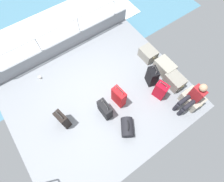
{
  "coord_description": "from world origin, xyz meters",
  "views": [
    {
      "loc": [
        2.0,
        -0.96,
        4.89
      ],
      "look_at": [
        0.15,
        0.35,
        0.25
      ],
      "focal_mm": 28.52,
      "sensor_mm": 36.0,
      "label": 1
    }
  ],
  "objects_px": {
    "cargo_crate_0": "(148,54)",
    "duffel_bag": "(127,127)",
    "cargo_crate_2": "(174,81)",
    "cargo_crate_3": "(192,99)",
    "suitcase_4": "(152,76)",
    "suitcase_2": "(119,97)",
    "cargo_crate_1": "(164,67)",
    "suitcase_0": "(63,119)",
    "suitcase_3": "(105,109)",
    "paper_cup": "(40,78)",
    "passenger_seated": "(193,97)",
    "suitcase_1": "(160,90)"
  },
  "relations": [
    {
      "from": "cargo_crate_0",
      "to": "duffel_bag",
      "type": "height_order",
      "value": "duffel_bag"
    },
    {
      "from": "cargo_crate_2",
      "to": "cargo_crate_3",
      "type": "relative_size",
      "value": 0.99
    },
    {
      "from": "suitcase_4",
      "to": "suitcase_2",
      "type": "bearing_deg",
      "value": -91.52
    },
    {
      "from": "cargo_crate_1",
      "to": "suitcase_0",
      "type": "distance_m",
      "value": 3.43
    },
    {
      "from": "cargo_crate_3",
      "to": "duffel_bag",
      "type": "xyz_separation_m",
      "value": [
        -0.43,
        -2.03,
        -0.01
      ]
    },
    {
      "from": "suitcase_4",
      "to": "suitcase_3",
      "type": "bearing_deg",
      "value": -88.83
    },
    {
      "from": "cargo_crate_3",
      "to": "suitcase_2",
      "type": "relative_size",
      "value": 0.73
    },
    {
      "from": "suitcase_2",
      "to": "suitcase_4",
      "type": "relative_size",
      "value": 1.04
    },
    {
      "from": "suitcase_4",
      "to": "duffel_bag",
      "type": "distance_m",
      "value": 1.7
    },
    {
      "from": "suitcase_4",
      "to": "paper_cup",
      "type": "relative_size",
      "value": 7.97
    },
    {
      "from": "cargo_crate_0",
      "to": "cargo_crate_3",
      "type": "distance_m",
      "value": 1.98
    },
    {
      "from": "cargo_crate_2",
      "to": "passenger_seated",
      "type": "height_order",
      "value": "passenger_seated"
    },
    {
      "from": "suitcase_0",
      "to": "cargo_crate_2",
      "type": "bearing_deg",
      "value": 75.75
    },
    {
      "from": "duffel_bag",
      "to": "suitcase_4",
      "type": "bearing_deg",
      "value": 117.07
    },
    {
      "from": "cargo_crate_1",
      "to": "passenger_seated",
      "type": "bearing_deg",
      "value": -11.82
    },
    {
      "from": "cargo_crate_3",
      "to": "suitcase_3",
      "type": "bearing_deg",
      "value": -117.43
    },
    {
      "from": "cargo_crate_3",
      "to": "suitcase_0",
      "type": "relative_size",
      "value": 0.83
    },
    {
      "from": "cargo_crate_1",
      "to": "suitcase_2",
      "type": "distance_m",
      "value": 1.82
    },
    {
      "from": "cargo_crate_2",
      "to": "duffel_bag",
      "type": "xyz_separation_m",
      "value": [
        0.3,
        -2.03,
        -0.02
      ]
    },
    {
      "from": "passenger_seated",
      "to": "paper_cup",
      "type": "distance_m",
      "value": 4.56
    },
    {
      "from": "suitcase_1",
      "to": "paper_cup",
      "type": "height_order",
      "value": "suitcase_1"
    },
    {
      "from": "cargo_crate_1",
      "to": "cargo_crate_2",
      "type": "height_order",
      "value": "cargo_crate_1"
    },
    {
      "from": "cargo_crate_3",
      "to": "suitcase_4",
      "type": "relative_size",
      "value": 0.76
    },
    {
      "from": "passenger_seated",
      "to": "suitcase_2",
      "type": "distance_m",
      "value": 1.99
    },
    {
      "from": "suitcase_2",
      "to": "paper_cup",
      "type": "xyz_separation_m",
      "value": [
        -2.07,
        -1.55,
        -0.28
      ]
    },
    {
      "from": "suitcase_0",
      "to": "suitcase_3",
      "type": "relative_size",
      "value": 1.02
    },
    {
      "from": "cargo_crate_1",
      "to": "passenger_seated",
      "type": "xyz_separation_m",
      "value": [
        1.27,
        -0.27,
        0.35
      ]
    },
    {
      "from": "suitcase_3",
      "to": "paper_cup",
      "type": "distance_m",
      "value": 2.38
    },
    {
      "from": "cargo_crate_0",
      "to": "suitcase_2",
      "type": "bearing_deg",
      "value": -66.99
    },
    {
      "from": "paper_cup",
      "to": "cargo_crate_2",
      "type": "bearing_deg",
      "value": 51.94
    },
    {
      "from": "cargo_crate_2",
      "to": "suitcase_1",
      "type": "distance_m",
      "value": 0.64
    },
    {
      "from": "cargo_crate_2",
      "to": "passenger_seated",
      "type": "relative_size",
      "value": 0.57
    },
    {
      "from": "passenger_seated",
      "to": "suitcase_1",
      "type": "distance_m",
      "value": 0.87
    },
    {
      "from": "suitcase_2",
      "to": "suitcase_3",
      "type": "height_order",
      "value": "suitcase_2"
    },
    {
      "from": "cargo_crate_0",
      "to": "passenger_seated",
      "type": "distance_m",
      "value": 2.02
    },
    {
      "from": "cargo_crate_0",
      "to": "cargo_crate_1",
      "type": "xyz_separation_m",
      "value": [
        0.71,
        0.07,
        0.03
      ]
    },
    {
      "from": "suitcase_2",
      "to": "cargo_crate_2",
      "type": "bearing_deg",
      "value": 73.76
    },
    {
      "from": "cargo_crate_0",
      "to": "suitcase_2",
      "type": "relative_size",
      "value": 0.68
    },
    {
      "from": "suitcase_3",
      "to": "duffel_bag",
      "type": "bearing_deg",
      "value": 16.58
    },
    {
      "from": "suitcase_2",
      "to": "cargo_crate_3",
      "type": "bearing_deg",
      "value": 54.51
    },
    {
      "from": "suitcase_3",
      "to": "cargo_crate_2",
      "type": "bearing_deg",
      "value": 79.0
    },
    {
      "from": "cargo_crate_0",
      "to": "suitcase_0",
      "type": "bearing_deg",
      "value": -83.19
    },
    {
      "from": "suitcase_0",
      "to": "cargo_crate_1",
      "type": "bearing_deg",
      "value": 84.86
    },
    {
      "from": "cargo_crate_0",
      "to": "cargo_crate_2",
      "type": "height_order",
      "value": "cargo_crate_2"
    },
    {
      "from": "suitcase_1",
      "to": "suitcase_2",
      "type": "height_order",
      "value": "suitcase_2"
    },
    {
      "from": "cargo_crate_2",
      "to": "duffel_bag",
      "type": "distance_m",
      "value": 2.05
    },
    {
      "from": "suitcase_0",
      "to": "cargo_crate_0",
      "type": "bearing_deg",
      "value": 96.81
    },
    {
      "from": "passenger_seated",
      "to": "suitcase_0",
      "type": "bearing_deg",
      "value": -116.54
    },
    {
      "from": "suitcase_2",
      "to": "duffel_bag",
      "type": "xyz_separation_m",
      "value": [
        0.8,
        -0.3,
        -0.17
      ]
    },
    {
      "from": "suitcase_3",
      "to": "cargo_crate_0",
      "type": "bearing_deg",
      "value": 109.67
    }
  ]
}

